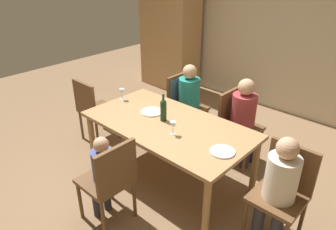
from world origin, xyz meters
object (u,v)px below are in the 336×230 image
Objects in this scene: armoire_cabinet at (170,31)px; wine_glass_near_left at (173,125)px; person_woman_host at (190,97)px; wine_glass_centre at (122,92)px; chair_far_right at (236,121)px; person_man_bearded at (279,185)px; wine_bottle_tall_green at (163,109)px; chair_far_left at (182,97)px; chair_near at (110,178)px; person_man_guest at (245,116)px; chair_left_end at (93,107)px; dining_table at (168,129)px; dinner_plate_host at (222,151)px; chair_right_end at (283,187)px; dinner_plate_guest_left at (152,112)px; person_child_small at (103,171)px.

wine_glass_near_left is (2.25, -2.40, -0.26)m from armoire_cabinet.
person_woman_host is 0.96m from wine_glass_centre.
chair_far_right is 6.17× the size of wine_glass_near_left.
person_man_bearded reaches higher than wine_bottle_tall_green.
chair_far_left and chair_near have the same top height.
person_man_guest is at bearing 90.00° from chair_far_left.
person_man_bearded is at bearing 64.06° from chair_far_left.
person_man_guest is (1.78, 0.97, 0.11)m from chair_left_end.
dining_table is 12.69× the size of wine_glass_centre.
armoire_cabinet is 1.15× the size of dining_table.
chair_far_right reaches higher than dinner_plate_host.
wine_bottle_tall_green is at bearing 174.14° from dinner_plate_host.
chair_far_right is 0.16m from person_man_guest.
armoire_cabinet reaches higher than dinner_plate_host.
person_man_guest reaches higher than chair_far_left.
chair_right_end is 1.19m from wine_glass_near_left.
wine_glass_centre is (0.46, 0.16, 0.31)m from chair_left_end.
person_man_guest is at bearing 46.64° from dinner_plate_guest_left.
chair_left_end is at bearing -179.62° from dinner_plate_host.
person_child_small is (-0.02, -0.89, -0.10)m from dining_table.
person_man_guest is 4.62× the size of dinner_plate_host.
chair_far_right is 1.00× the size of chair_near.
person_woman_host is (-1.73, 0.80, 0.11)m from chair_right_end.
chair_far_right is 1.79m from chair_near.
wine_glass_centre is at bearing 175.46° from dining_table.
wine_glass_centre is at bearing 179.87° from dinner_plate_guest_left.
wine_glass_near_left is (0.20, -0.14, 0.18)m from dining_table.
dinner_plate_guest_left is (-0.77, -0.82, 0.09)m from person_man_guest.
person_woman_host is 1.51m from dinner_plate_host.
chair_right_end is 2.91× the size of wine_bottle_tall_green.
chair_near is at bearing -8.07° from chair_far_right.
person_man_bearded is (0.00, -0.11, 0.10)m from chair_right_end.
dining_table is 2.06× the size of chair_left_end.
dining_table is (2.05, -2.26, -0.44)m from armoire_cabinet.
chair_left_end is at bearing 58.45° from person_child_small.
person_man_guest is 1.56m from wine_glass_centre.
chair_left_end is at bearing -175.35° from wine_bottle_tall_green.
chair_far_left is 1.00× the size of chair_near.
chair_left_end is 6.17× the size of wine_glass_near_left.
wine_glass_near_left is 0.57× the size of dinner_plate_guest_left.
chair_far_right is at bearing 114.02° from dinner_plate_host.
wine_glass_centre is at bearing 44.84° from chair_near.
dining_table is 2.06× the size of chair_right_end.
armoire_cabinet is at bearing 107.08° from chair_left_end.
dinner_plate_guest_left is at bearing -43.36° from person_man_guest.
person_child_small reaches higher than chair_right_end.
dinner_plate_host is at bearing -39.64° from armoire_cabinet.
person_woman_host is at bearing 90.00° from chair_far_left.
person_man_bearded reaches higher than chair_far_right.
chair_far_left is at bearing 121.79° from dining_table.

